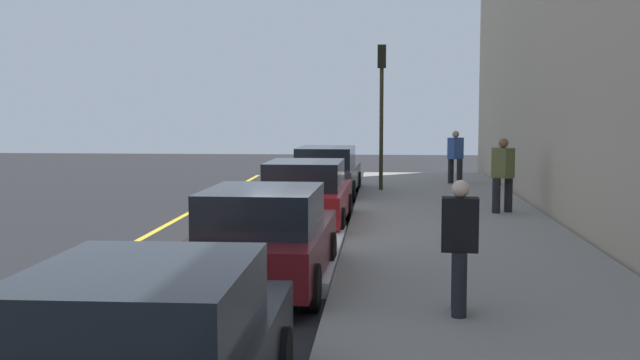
# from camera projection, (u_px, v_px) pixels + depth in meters

# --- Properties ---
(ground_plane) EXTENTS (56.00, 56.00, 0.00)m
(ground_plane) POSITION_uv_depth(u_px,v_px,m) (303.00, 231.00, 17.24)
(ground_plane) COLOR black
(sidewalk) EXTENTS (28.00, 4.60, 0.15)m
(sidewalk) POSITION_uv_depth(u_px,v_px,m) (456.00, 229.00, 16.98)
(sidewalk) COLOR gray
(sidewalk) RESTS_ON ground
(lane_stripe_centre) EXTENTS (28.00, 0.14, 0.01)m
(lane_stripe_centre) POSITION_uv_depth(u_px,v_px,m) (159.00, 229.00, 17.50)
(lane_stripe_centre) COLOR gold
(lane_stripe_centre) RESTS_ON ground
(snow_bank_curb) EXTENTS (5.51, 0.56, 0.22)m
(snow_bank_curb) POSITION_uv_depth(u_px,v_px,m) (323.00, 255.00, 13.87)
(snow_bank_curb) COLOR white
(snow_bank_curb) RESTS_ON ground
(parked_car_black) EXTENTS (4.16, 1.92, 1.51)m
(parked_car_black) POSITION_uv_depth(u_px,v_px,m) (148.00, 359.00, 6.09)
(parked_car_black) COLOR black
(parked_car_black) RESTS_ON ground
(parked_car_maroon) EXTENTS (4.25, 1.96, 1.51)m
(parked_car_maroon) POSITION_uv_depth(u_px,v_px,m) (264.00, 238.00, 11.69)
(parked_car_maroon) COLOR black
(parked_car_maroon) RESTS_ON ground
(parked_car_red) EXTENTS (4.16, 1.95, 1.51)m
(parked_car_red) POSITION_uv_depth(u_px,v_px,m) (306.00, 195.00, 17.52)
(parked_car_red) COLOR black
(parked_car_red) RESTS_ON ground
(parked_car_charcoal) EXTENTS (4.79, 1.99, 1.51)m
(parked_car_charcoal) POSITION_uv_depth(u_px,v_px,m) (326.00, 172.00, 23.75)
(parked_car_charcoal) COLOR black
(parked_car_charcoal) RESTS_ON ground
(pedestrian_olive_coat) EXTENTS (0.57, 0.53, 1.80)m
(pedestrian_olive_coat) POSITION_uv_depth(u_px,v_px,m) (503.00, 173.00, 19.05)
(pedestrian_olive_coat) COLOR black
(pedestrian_olive_coat) RESTS_ON sidewalk
(pedestrian_blue_coat) EXTENTS (0.54, 0.55, 1.76)m
(pedestrian_blue_coat) POSITION_uv_depth(u_px,v_px,m) (455.00, 155.00, 26.31)
(pedestrian_blue_coat) COLOR black
(pedestrian_blue_coat) RESTS_ON sidewalk
(pedestrian_black_coat) EXTENTS (0.55, 0.47, 1.66)m
(pedestrian_black_coat) POSITION_uv_depth(u_px,v_px,m) (460.00, 243.00, 9.69)
(pedestrian_black_coat) COLOR black
(pedestrian_black_coat) RESTS_ON sidewalk
(traffic_light_pole) EXTENTS (0.35, 0.26, 4.43)m
(traffic_light_pole) POSITION_uv_depth(u_px,v_px,m) (382.00, 92.00, 24.17)
(traffic_light_pole) COLOR #2D2D19
(traffic_light_pole) RESTS_ON sidewalk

